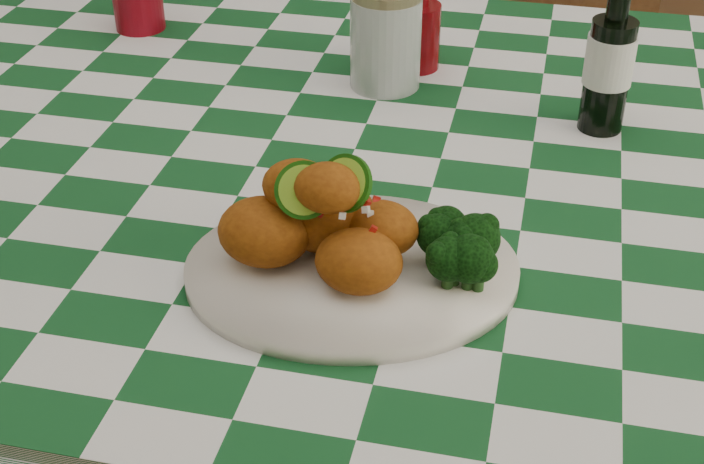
% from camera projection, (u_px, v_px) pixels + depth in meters
% --- Properties ---
extents(dining_table, '(1.66, 1.06, 0.79)m').
position_uv_depth(dining_table, '(354.00, 393.00, 1.38)').
color(dining_table, '#124A20').
rests_on(dining_table, ground).
extents(plate, '(0.37, 0.32, 0.02)m').
position_uv_depth(plate, '(352.00, 272.00, 0.94)').
color(plate, silver).
rests_on(plate, dining_table).
extents(fried_chicken_pile, '(0.17, 0.12, 0.11)m').
position_uv_depth(fried_chicken_pile, '(331.00, 214.00, 0.91)').
color(fried_chicken_pile, '#944A0E').
rests_on(fried_chicken_pile, plate).
extents(broccoli_side, '(0.07, 0.07, 0.05)m').
position_uv_depth(broccoli_side, '(457.00, 247.00, 0.91)').
color(broccoli_side, black).
rests_on(broccoli_side, plate).
extents(ketchup_bottle, '(0.08, 0.08, 0.13)m').
position_uv_depth(ketchup_bottle, '(417.00, 20.00, 1.31)').
color(ketchup_bottle, '#5F0408').
rests_on(ketchup_bottle, dining_table).
extents(mason_jar, '(0.11, 0.11, 0.13)m').
position_uv_depth(mason_jar, '(386.00, 38.00, 1.26)').
color(mason_jar, '#B2BCBA').
rests_on(mason_jar, dining_table).
extents(beer_bottle, '(0.06, 0.06, 0.21)m').
position_uv_depth(beer_bottle, '(612.00, 49.00, 1.14)').
color(beer_bottle, black).
rests_on(beer_bottle, dining_table).
extents(wooden_chair_left, '(0.47, 0.49, 0.96)m').
position_uv_depth(wooden_chair_left, '(313.00, 97.00, 1.95)').
color(wooden_chair_left, '#472814').
rests_on(wooden_chair_left, ground).
extents(wooden_chair_right, '(0.47, 0.49, 0.86)m').
position_uv_depth(wooden_chair_right, '(561.00, 145.00, 1.90)').
color(wooden_chair_right, '#472814').
rests_on(wooden_chair_right, ground).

